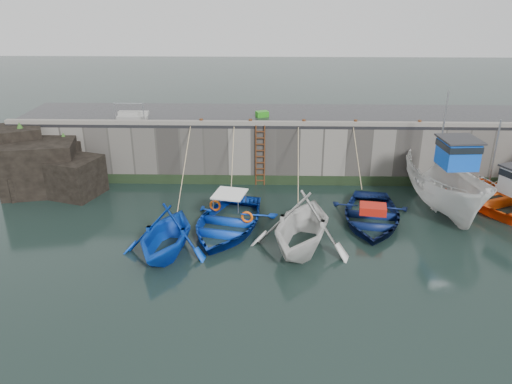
{
  "coord_description": "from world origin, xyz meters",
  "views": [
    {
      "loc": [
        -1.6,
        -14.38,
        9.74
      ],
      "look_at": [
        -2.11,
        6.05,
        1.2
      ],
      "focal_mm": 35.0,
      "sensor_mm": 36.0,
      "label": 1
    }
  ],
  "objects_px": {
    "boat_near_blacktrim": "(301,247)",
    "bollard_e": "(419,123)",
    "boat_near_blue": "(227,228)",
    "bollard_c": "(304,122)",
    "ladder": "(260,156)",
    "bollard_d": "(356,122)",
    "bollard_b": "(250,122)",
    "bollard_a": "(201,121)",
    "boat_near_navy": "(370,221)",
    "fish_crate": "(262,114)",
    "boat_near_white": "(167,252)",
    "boat_far_white": "(446,187)",
    "boat_far_orange": "(508,202)"
  },
  "relations": [
    {
      "from": "boat_near_blue",
      "to": "bollard_b",
      "type": "xyz_separation_m",
      "value": [
        0.84,
        5.44,
        3.3
      ]
    },
    {
      "from": "boat_near_blue",
      "to": "bollard_b",
      "type": "height_order",
      "value": "bollard_b"
    },
    {
      "from": "boat_near_blacktrim",
      "to": "bollard_a",
      "type": "height_order",
      "value": "bollard_a"
    },
    {
      "from": "ladder",
      "to": "bollard_c",
      "type": "distance_m",
      "value": 2.81
    },
    {
      "from": "bollard_b",
      "to": "boat_near_blacktrim",
      "type": "bearing_deg",
      "value": -72.03
    },
    {
      "from": "bollard_a",
      "to": "boat_near_blue",
      "type": "bearing_deg",
      "value": -73.01
    },
    {
      "from": "boat_far_white",
      "to": "bollard_a",
      "type": "distance_m",
      "value": 12.25
    },
    {
      "from": "boat_near_white",
      "to": "bollard_c",
      "type": "height_order",
      "value": "bollard_c"
    },
    {
      "from": "boat_near_white",
      "to": "bollard_b",
      "type": "bearing_deg",
      "value": 75.5
    },
    {
      "from": "ladder",
      "to": "fish_crate",
      "type": "xyz_separation_m",
      "value": [
        0.06,
        1.95,
        1.72
      ]
    },
    {
      "from": "ladder",
      "to": "boat_far_orange",
      "type": "xyz_separation_m",
      "value": [
        11.52,
        -2.96,
        -1.15
      ]
    },
    {
      "from": "ladder",
      "to": "boat_near_navy",
      "type": "xyz_separation_m",
      "value": [
        4.99,
        -4.24,
        -1.59
      ]
    },
    {
      "from": "boat_far_white",
      "to": "bollard_e",
      "type": "distance_m",
      "value": 3.9
    },
    {
      "from": "boat_near_white",
      "to": "bollard_b",
      "type": "distance_m",
      "value": 8.75
    },
    {
      "from": "boat_far_white",
      "to": "bollard_e",
      "type": "relative_size",
      "value": 25.34
    },
    {
      "from": "bollard_b",
      "to": "bollard_d",
      "type": "distance_m",
      "value": 5.3
    },
    {
      "from": "boat_far_orange",
      "to": "boat_near_white",
      "type": "bearing_deg",
      "value": 171.36
    },
    {
      "from": "fish_crate",
      "to": "boat_near_navy",
      "type": "bearing_deg",
      "value": -73.04
    },
    {
      "from": "boat_near_blacktrim",
      "to": "bollard_d",
      "type": "distance_m",
      "value": 8.3
    },
    {
      "from": "fish_crate",
      "to": "bollard_b",
      "type": "distance_m",
      "value": 1.71
    },
    {
      "from": "boat_near_blue",
      "to": "bollard_e",
      "type": "distance_m",
      "value": 11.3
    },
    {
      "from": "bollard_b",
      "to": "bollard_c",
      "type": "relative_size",
      "value": 1.0
    },
    {
      "from": "ladder",
      "to": "bollard_d",
      "type": "xyz_separation_m",
      "value": [
        4.8,
        0.34,
        1.71
      ]
    },
    {
      "from": "ladder",
      "to": "boat_near_blue",
      "type": "xyz_separation_m",
      "value": [
        -1.34,
        -5.1,
        -1.59
      ]
    },
    {
      "from": "boat_near_blacktrim",
      "to": "bollard_e",
      "type": "relative_size",
      "value": 17.62
    },
    {
      "from": "ladder",
      "to": "bollard_b",
      "type": "distance_m",
      "value": 1.81
    },
    {
      "from": "boat_near_navy",
      "to": "bollard_b",
      "type": "xyz_separation_m",
      "value": [
        -5.49,
        4.57,
        3.3
      ]
    },
    {
      "from": "ladder",
      "to": "boat_near_white",
      "type": "distance_m",
      "value": 8.16
    },
    {
      "from": "boat_near_white",
      "to": "bollard_a",
      "type": "bearing_deg",
      "value": 93.41
    },
    {
      "from": "boat_far_white",
      "to": "bollard_b",
      "type": "distance_m",
      "value": 9.91
    },
    {
      "from": "boat_near_blacktrim",
      "to": "bollard_e",
      "type": "height_order",
      "value": "bollard_e"
    },
    {
      "from": "ladder",
      "to": "boat_near_white",
      "type": "xyz_separation_m",
      "value": [
        -3.54,
        -7.18,
        -1.59
      ]
    },
    {
      "from": "boat_near_white",
      "to": "bollard_c",
      "type": "distance_m",
      "value": 10.02
    },
    {
      "from": "boat_near_navy",
      "to": "boat_far_white",
      "type": "height_order",
      "value": "boat_far_white"
    },
    {
      "from": "boat_near_white",
      "to": "bollard_e",
      "type": "height_order",
      "value": "bollard_e"
    },
    {
      "from": "boat_near_blue",
      "to": "bollard_c",
      "type": "bearing_deg",
      "value": 69.69
    },
    {
      "from": "ladder",
      "to": "bollard_a",
      "type": "distance_m",
      "value": 3.47
    },
    {
      "from": "ladder",
      "to": "fish_crate",
      "type": "relative_size",
      "value": 5.04
    },
    {
      "from": "boat_near_white",
      "to": "ladder",
      "type": "bearing_deg",
      "value": 71.28
    },
    {
      "from": "bollard_a",
      "to": "bollard_d",
      "type": "height_order",
      "value": "same"
    },
    {
      "from": "boat_near_blue",
      "to": "bollard_d",
      "type": "distance_m",
      "value": 8.84
    },
    {
      "from": "boat_near_blacktrim",
      "to": "fish_crate",
      "type": "xyz_separation_m",
      "value": [
        -1.7,
        8.6,
        3.31
      ]
    },
    {
      "from": "bollard_e",
      "to": "bollard_c",
      "type": "bearing_deg",
      "value": 180.0
    },
    {
      "from": "boat_near_white",
      "to": "bollard_a",
      "type": "xyz_separation_m",
      "value": [
        0.54,
        7.52,
        3.3
      ]
    },
    {
      "from": "boat_near_blacktrim",
      "to": "boat_near_navy",
      "type": "height_order",
      "value": "boat_near_blacktrim"
    },
    {
      "from": "bollard_b",
      "to": "bollard_d",
      "type": "relative_size",
      "value": 1.0
    },
    {
      "from": "boat_near_blue",
      "to": "boat_near_white",
      "type": "bearing_deg",
      "value": -123.85
    },
    {
      "from": "ladder",
      "to": "boat_near_blue",
      "type": "distance_m",
      "value": 5.51
    },
    {
      "from": "boat_near_blue",
      "to": "ladder",
      "type": "bearing_deg",
      "value": 88.04
    },
    {
      "from": "boat_far_orange",
      "to": "bollard_a",
      "type": "xyz_separation_m",
      "value": [
        -14.52,
        3.29,
        2.86
      ]
    }
  ]
}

